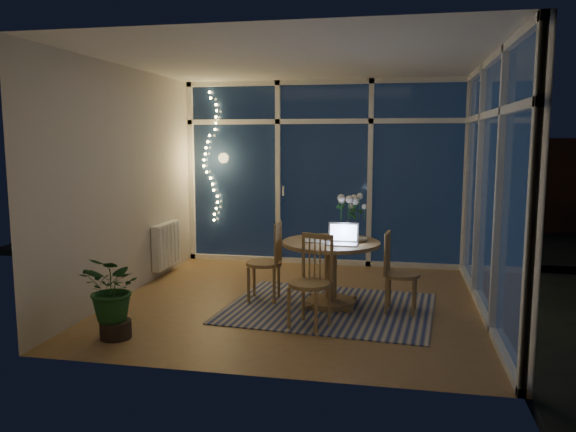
{
  "coord_description": "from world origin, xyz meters",
  "views": [
    {
      "loc": [
        1.06,
        -5.92,
        1.79
      ],
      "look_at": [
        -0.17,
        0.25,
        0.92
      ],
      "focal_mm": 35.0,
      "sensor_mm": 36.0,
      "label": 1
    }
  ],
  "objects_px": {
    "chair_left": "(264,261)",
    "potted_plant": "(114,297)",
    "chair_right": "(402,272)",
    "laptop": "(342,233)",
    "flower_vase": "(348,229)",
    "chair_front": "(309,282)",
    "dining_table": "(331,274)"
  },
  "relations": [
    {
      "from": "chair_front",
      "to": "flower_vase",
      "type": "bearing_deg",
      "value": 93.19
    },
    {
      "from": "laptop",
      "to": "flower_vase",
      "type": "distance_m",
      "value": 0.38
    },
    {
      "from": "chair_right",
      "to": "laptop",
      "type": "relative_size",
      "value": 2.68
    },
    {
      "from": "laptop",
      "to": "potted_plant",
      "type": "height_order",
      "value": "laptop"
    },
    {
      "from": "dining_table",
      "to": "potted_plant",
      "type": "relative_size",
      "value": 1.37
    },
    {
      "from": "chair_right",
      "to": "laptop",
      "type": "xyz_separation_m",
      "value": [
        -0.61,
        -0.07,
        0.4
      ]
    },
    {
      "from": "chair_right",
      "to": "chair_front",
      "type": "height_order",
      "value": "chair_front"
    },
    {
      "from": "chair_left",
      "to": "laptop",
      "type": "height_order",
      "value": "laptop"
    },
    {
      "from": "chair_left",
      "to": "chair_front",
      "type": "distance_m",
      "value": 1.01
    },
    {
      "from": "chair_left",
      "to": "chair_right",
      "type": "relative_size",
      "value": 1.05
    },
    {
      "from": "potted_plant",
      "to": "dining_table",
      "type": "bearing_deg",
      "value": 37.26
    },
    {
      "from": "chair_left",
      "to": "potted_plant",
      "type": "bearing_deg",
      "value": -38.68
    },
    {
      "from": "chair_right",
      "to": "flower_vase",
      "type": "xyz_separation_m",
      "value": [
        -0.59,
        0.31,
        0.39
      ]
    },
    {
      "from": "laptop",
      "to": "flower_vase",
      "type": "xyz_separation_m",
      "value": [
        0.02,
        0.38,
        -0.01
      ]
    },
    {
      "from": "dining_table",
      "to": "laptop",
      "type": "xyz_separation_m",
      "value": [
        0.14,
        -0.16,
        0.47
      ]
    },
    {
      "from": "dining_table",
      "to": "potted_plant",
      "type": "xyz_separation_m",
      "value": [
        -1.78,
        -1.36,
        0.03
      ]
    },
    {
      "from": "dining_table",
      "to": "chair_front",
      "type": "relative_size",
      "value": 1.15
    },
    {
      "from": "flower_vase",
      "to": "potted_plant",
      "type": "relative_size",
      "value": 0.28
    },
    {
      "from": "chair_left",
      "to": "chair_right",
      "type": "bearing_deg",
      "value": 82.43
    },
    {
      "from": "chair_left",
      "to": "flower_vase",
      "type": "height_order",
      "value": "flower_vase"
    },
    {
      "from": "chair_front",
      "to": "potted_plant",
      "type": "xyz_separation_m",
      "value": [
        -1.67,
        -0.61,
        -0.07
      ]
    },
    {
      "from": "dining_table",
      "to": "laptop",
      "type": "bearing_deg",
      "value": -49.9
    },
    {
      "from": "chair_right",
      "to": "laptop",
      "type": "bearing_deg",
      "value": 102.55
    },
    {
      "from": "chair_front",
      "to": "laptop",
      "type": "distance_m",
      "value": 0.73
    },
    {
      "from": "chair_front",
      "to": "potted_plant",
      "type": "distance_m",
      "value": 1.78
    },
    {
      "from": "dining_table",
      "to": "flower_vase",
      "type": "bearing_deg",
      "value": 54.23
    },
    {
      "from": "chair_right",
      "to": "dining_table",
      "type": "bearing_deg",
      "value": 88.95
    },
    {
      "from": "dining_table",
      "to": "chair_front",
      "type": "height_order",
      "value": "chair_front"
    },
    {
      "from": "dining_table",
      "to": "chair_left",
      "type": "relative_size",
      "value": 1.16
    },
    {
      "from": "chair_left",
      "to": "chair_front",
      "type": "xyz_separation_m",
      "value": [
        0.64,
        -0.79,
        0.0
      ]
    },
    {
      "from": "chair_right",
      "to": "laptop",
      "type": "distance_m",
      "value": 0.73
    },
    {
      "from": "chair_left",
      "to": "flower_vase",
      "type": "bearing_deg",
      "value": 98.23
    }
  ]
}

